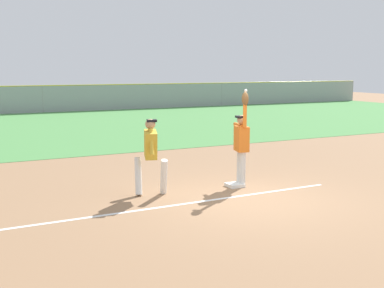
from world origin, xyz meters
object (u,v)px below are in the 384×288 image
object	(u,v)px
parked_car_tan	(115,96)
runner	(151,151)
fielder	(242,140)
baseball	(246,91)
parked_car_green	(27,98)
first_base	(235,185)

from	to	relation	value
parked_car_tan	runner	bearing A→B (deg)	-106.06
fielder	parked_car_tan	xyz separation A→B (m)	(5.65, 27.06, -0.45)
fielder	baseball	world-z (taller)	baseball
fielder	parked_car_tan	distance (m)	27.65
runner	baseball	size ratio (longest dim) A/B	23.24
baseball	fielder	bearing A→B (deg)	-149.26
fielder	baseball	xyz separation A→B (m)	(0.15, 0.09, 1.17)
fielder	parked_car_green	world-z (taller)	fielder
parked_car_green	parked_car_tan	world-z (taller)	same
first_base	parked_car_green	distance (m)	27.47
fielder	runner	distance (m)	2.29
runner	parked_car_green	bearing A→B (deg)	104.14
parked_car_green	runner	bearing A→B (deg)	-97.25
parked_car_green	parked_car_tan	distance (m)	6.51
baseball	parked_car_tan	xyz separation A→B (m)	(5.50, 26.98, -1.62)
first_base	fielder	bearing A→B (deg)	3.72
baseball	parked_car_tan	world-z (taller)	baseball
runner	parked_car_tan	bearing A→B (deg)	90.72
baseball	parked_car_tan	size ratio (longest dim) A/B	0.02
parked_car_tan	parked_car_green	bearing A→B (deg)	177.06
fielder	runner	xyz separation A→B (m)	(-2.28, 0.16, -0.12)
parked_car_tan	fielder	bearing A→B (deg)	-101.42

